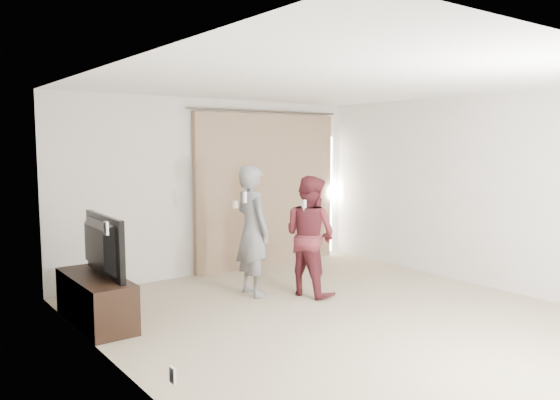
% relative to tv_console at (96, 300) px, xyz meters
% --- Properties ---
extents(floor, '(5.50, 5.50, 0.00)m').
position_rel_tv_console_xyz_m(floor, '(2.27, -1.46, -0.26)').
color(floor, tan).
rests_on(floor, ground).
extents(wall_back, '(5.00, 0.04, 2.60)m').
position_rel_tv_console_xyz_m(wall_back, '(2.27, 1.29, 1.04)').
color(wall_back, silver).
rests_on(wall_back, ground).
extents(wall_left, '(0.04, 5.50, 2.60)m').
position_rel_tv_console_xyz_m(wall_left, '(-0.23, -1.46, 1.04)').
color(wall_left, silver).
rests_on(wall_left, ground).
extents(ceiling, '(5.00, 5.50, 0.01)m').
position_rel_tv_console_xyz_m(ceiling, '(2.27, -1.46, 2.34)').
color(ceiling, white).
rests_on(ceiling, wall_back).
extents(curtain, '(2.80, 0.11, 2.46)m').
position_rel_tv_console_xyz_m(curtain, '(3.18, 1.22, 0.94)').
color(curtain, '#907458').
rests_on(curtain, ground).
extents(tv_console, '(0.47, 1.35, 0.52)m').
position_rel_tv_console_xyz_m(tv_console, '(0.00, 0.00, 0.00)').
color(tv_console, black).
rests_on(tv_console, ground).
extents(tv, '(0.18, 1.15, 0.66)m').
position_rel_tv_console_xyz_m(tv, '(0.00, 0.00, 0.59)').
color(tv, black).
rests_on(tv, tv_console).
extents(scratching_post, '(0.38, 0.38, 0.51)m').
position_rel_tv_console_xyz_m(scratching_post, '(0.37, 0.46, -0.05)').
color(scratching_post, tan).
rests_on(scratching_post, ground).
extents(person_man, '(0.43, 0.63, 1.67)m').
position_rel_tv_console_xyz_m(person_man, '(1.99, -0.09, 0.58)').
color(person_man, slate).
rests_on(person_man, ground).
extents(person_woman, '(0.72, 0.85, 1.54)m').
position_rel_tv_console_xyz_m(person_woman, '(2.59, -0.52, 0.51)').
color(person_woman, maroon).
rests_on(person_woman, ground).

